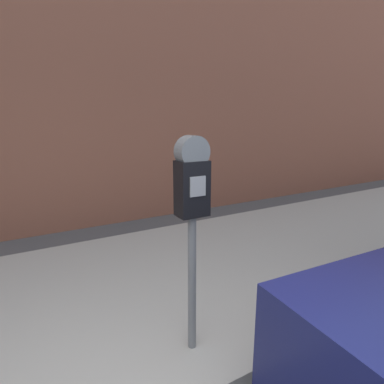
% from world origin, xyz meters
% --- Properties ---
extents(sidewalk, '(24.00, 2.80, 0.14)m').
position_xyz_m(sidewalk, '(0.00, 2.20, 0.07)').
color(sidewalk, '#ADAAA3').
rests_on(sidewalk, ground_plane).
extents(building_facade, '(24.00, 0.30, 6.21)m').
position_xyz_m(building_facade, '(0.00, 4.69, 3.10)').
color(building_facade, '#935642').
rests_on(building_facade, ground_plane).
extents(parking_meter, '(0.20, 0.15, 1.50)m').
position_xyz_m(parking_meter, '(0.55, 1.19, 1.24)').
color(parking_meter, slate).
rests_on(parking_meter, sidewalk).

